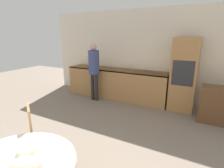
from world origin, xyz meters
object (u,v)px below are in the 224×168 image
Objects in this scene: oven_unit at (184,75)px; person_standing at (94,66)px; chair_far_left at (25,137)px; sideboard at (223,106)px; bowl_near at (27,150)px.

oven_unit reaches higher than person_standing.
sideboard is at bearing 83.53° from chair_far_left.
oven_unit is at bearing 73.65° from bowl_near.
oven_unit is 1.10m from sideboard.
sideboard reaches higher than bowl_near.
sideboard is 3.83m from bowl_near.
sideboard is at bearing 58.99° from bowl_near.
sideboard is 3.31m from person_standing.
sideboard is 0.56× the size of person_standing.
chair_far_left is 0.70m from bowl_near.
oven_unit is at bearing 155.57° from sideboard.
oven_unit is 2.42m from person_standing.
person_standing is at bearing 138.83° from chair_far_left.
chair_far_left is 5.20× the size of bowl_near.
oven_unit reaches higher than chair_far_left.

